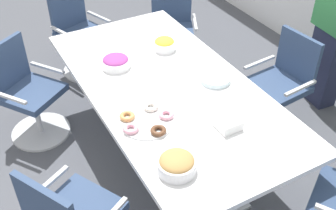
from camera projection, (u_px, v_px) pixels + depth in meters
The scene contains 12 objects.
ground_plane at pixel (168, 154), 3.68m from camera, with size 10.00×10.00×0.01m, color #4C4F56.
conference_table at pixel (168, 98), 3.29m from camera, with size 2.40×1.20×0.75m.
office_chair_1 at pixel (280, 89), 3.76m from camera, with size 0.59×0.59×0.91m.
office_chair_2 at pixel (172, 34), 4.57m from camera, with size 0.73×0.73×0.91m.
office_chair_3 at pixel (80, 37), 4.52m from camera, with size 0.69×0.69×0.91m.
office_chair_4 at pixel (28, 96), 3.67m from camera, with size 0.75×0.75×0.91m.
snack_bowl_candy_mix at pixel (116, 62), 3.38m from camera, with size 0.24×0.24×0.10m.
snack_bowl_chips_yellow at pixel (164, 44), 3.60m from camera, with size 0.19×0.19×0.12m.
snack_bowl_cookies at pixel (177, 164), 2.47m from camera, with size 0.24×0.24×0.12m.
donut_platter at pixel (147, 120), 2.84m from camera, with size 0.39×0.39×0.04m.
plate_stack at pixel (215, 79), 3.24m from camera, with size 0.24×0.24×0.04m.
napkin_pile at pixel (228, 123), 2.79m from camera, with size 0.15×0.15×0.07m, color white.
Camera 1 is at (2.31, -1.27, 2.60)m, focal length 44.18 mm.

